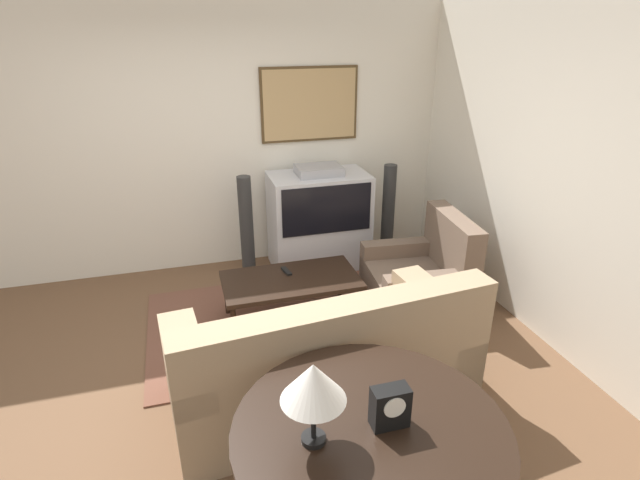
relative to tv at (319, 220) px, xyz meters
name	(u,v)px	position (x,y,z in m)	size (l,w,h in m)	color
ground_plane	(230,384)	(-1.18, -1.74, -0.53)	(12.00, 12.00, 0.00)	brown
wall_back	(197,141)	(-1.16, 0.39, 0.83)	(12.00, 0.10, 2.70)	silver
wall_right	(563,180)	(1.45, -1.74, 0.82)	(0.06, 12.00, 2.70)	silver
area_rug	(290,320)	(-0.56, -1.02, -0.52)	(2.46, 1.61, 0.01)	brown
tv	(319,220)	(0.00, 0.00, 0.00)	(1.02, 0.60, 1.11)	silver
couch	(325,361)	(-0.55, -2.08, -0.19)	(2.13, 1.10, 0.94)	#9E8466
armchair	(421,280)	(0.65, -1.13, -0.24)	(0.90, 0.94, 0.89)	brown
coffee_table	(291,282)	(-0.55, -1.02, -0.14)	(1.17, 0.63, 0.43)	black
console_table	(371,438)	(-0.66, -3.16, 0.18)	(1.28, 1.28, 0.77)	black
table_lamp	(313,384)	(-0.93, -3.16, 0.56)	(0.28, 0.28, 0.41)	black
mantel_clock	(390,407)	(-0.57, -3.16, 0.35)	(0.17, 0.10, 0.20)	black
remote	(286,271)	(-0.56, -0.90, -0.09)	(0.07, 0.17, 0.02)	black
speaker_tower_left	(247,230)	(-0.78, -0.04, -0.01)	(0.24, 0.24, 1.08)	black
speaker_tower_right	(388,215)	(0.78, -0.04, -0.01)	(0.24, 0.24, 1.08)	black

